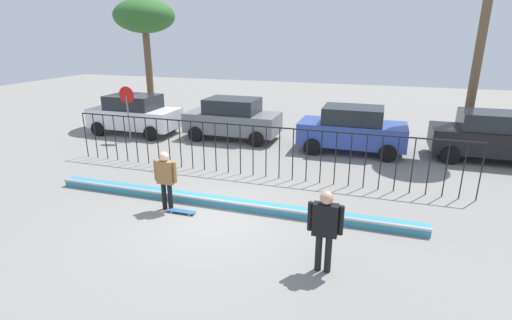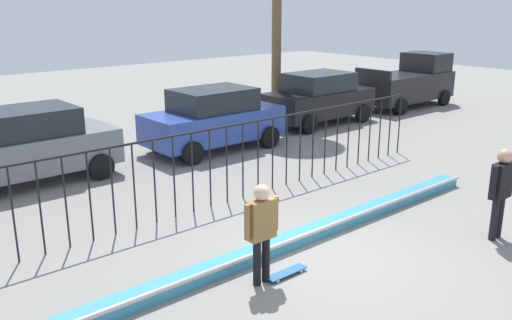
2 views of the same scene
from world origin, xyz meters
name	(u,v)px [view 1 (image 1 of 2)]	position (x,y,z in m)	size (l,w,h in m)	color
ground_plane	(214,217)	(0.00, 0.00, 0.00)	(60.00, 60.00, 0.00)	gray
bowl_coping_ledge	(224,202)	(0.00, 0.73, 0.12)	(11.00, 0.41, 0.27)	teal
perimeter_fence	(253,145)	(0.00, 3.41, 1.11)	(14.04, 0.04, 1.79)	black
skateboarder	(166,176)	(-1.43, 0.05, 1.02)	(0.69, 0.26, 1.70)	black
skateboard	(181,211)	(-0.95, -0.05, 0.06)	(0.80, 0.20, 0.07)	#26598C
camera_operator	(325,224)	(3.19, -1.59, 1.08)	(0.73, 0.27, 1.80)	black
parked_car_white	(135,114)	(-7.38, 7.27, 0.97)	(4.30, 2.12, 1.90)	silver
parked_car_gray	(233,118)	(-2.45, 7.80, 0.97)	(4.30, 2.12, 1.90)	slate
parked_car_blue	(352,129)	(3.00, 7.35, 0.97)	(4.30, 2.12, 1.90)	#2D479E
parked_car_black	(491,136)	(8.19, 7.83, 0.97)	(4.30, 2.12, 1.90)	black
stop_sign	(127,106)	(-6.77, 5.96, 1.62)	(0.76, 0.07, 2.50)	slate
palm_tree_short	(144,18)	(-7.92, 9.66, 5.45)	(3.10, 3.10, 6.42)	brown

